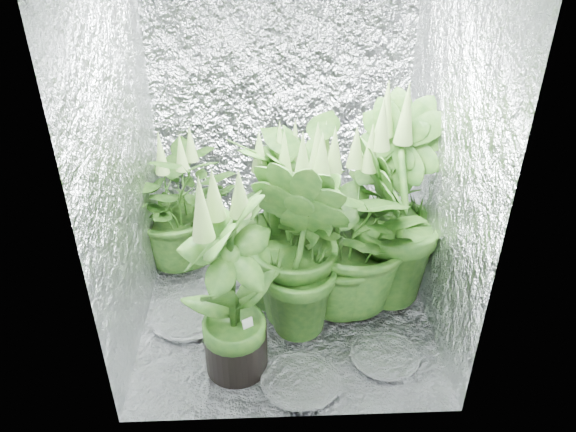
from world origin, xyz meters
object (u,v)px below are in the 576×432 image
Objects in this scene: plant_b at (307,210)px; plant_f at (232,288)px; plant_g at (301,244)px; plant_a at (179,203)px; plant_e at (350,230)px; circulation_fan at (380,243)px; plant_c at (391,208)px; plant_d at (275,224)px.

plant_f is (-0.40, -0.75, 0.03)m from plant_b.
plant_g is at bearing 41.30° from plant_f.
plant_a is at bearing 167.38° from plant_b.
circulation_fan is (0.27, 0.44, -0.40)m from plant_e.
plant_b is 0.85m from plant_f.
plant_c reaches higher than plant_g.
plant_e is (0.40, -0.11, 0.03)m from plant_d.
plant_a is 0.76× the size of plant_e.
plant_d reaches higher than plant_b.
circulation_fan is (0.88, 0.88, -0.37)m from plant_f.
plant_c is at bearing -16.31° from plant_a.
plant_a is at bearing 163.69° from plant_c.
circulation_fan is (0.55, 0.58, -0.40)m from plant_g.
plant_a is 0.96m from plant_g.
plant_d is (-0.19, -0.20, 0.03)m from plant_b.
plant_a is 1.10m from plant_e.
plant_c is (0.45, -0.18, 0.11)m from plant_b.
plant_a is 0.69m from plant_d.
plant_g is 0.89m from circulation_fan.
plant_e is at bearing -144.46° from circulation_fan.
circulation_fan is (0.03, 0.31, -0.45)m from plant_c.
plant_a is at bearing 155.24° from circulation_fan.
plant_b is 0.50m from plant_c.
plant_f is (-0.61, -0.44, -0.03)m from plant_e.
plant_b is at bearing -12.62° from plant_a.
plant_a is 0.73× the size of plant_c.
plant_g is at bearing -97.84° from plant_b.
plant_c is at bearing 33.73° from plant_f.
plant_f reaches higher than plant_b.
plant_f is (0.37, -0.93, 0.08)m from plant_a.
plant_g reaches higher than plant_d.
plant_g is (0.34, 0.30, 0.03)m from plant_f.
plant_e reaches higher than circulation_fan.
plant_c is 1.09× the size of plant_g.
plant_c reaches higher than circulation_fan.
circulation_fan is at bearing 14.33° from plant_b.
plant_a is 0.79m from plant_b.
plant_a is at bearing 138.51° from plant_g.
plant_f is (-0.21, -0.55, 0.00)m from plant_d.
plant_e reaches higher than plant_b.
plant_d is 0.97× the size of plant_f.
plant_f is at bearing -110.68° from plant_d.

